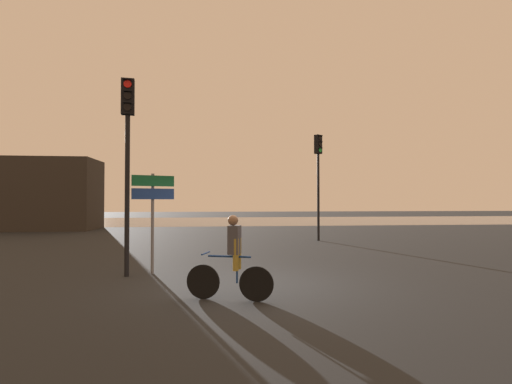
{
  "coord_description": "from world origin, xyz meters",
  "views": [
    {
      "loc": [
        -1.02,
        -8.95,
        1.89
      ],
      "look_at": [
        0.5,
        5.0,
        2.2
      ],
      "focal_mm": 28.0,
      "sensor_mm": 36.0,
      "label": 1
    }
  ],
  "objects_px": {
    "distant_building": "(25,194)",
    "traffic_light_near_left": "(128,140)",
    "cyclist": "(233,257)",
    "direction_sign_post": "(153,204)",
    "traffic_light_far_right": "(318,168)"
  },
  "relations": [
    {
      "from": "traffic_light_far_right",
      "to": "cyclist",
      "type": "xyz_separation_m",
      "value": [
        -4.61,
        -10.87,
        -2.64
      ]
    },
    {
      "from": "direction_sign_post",
      "to": "cyclist",
      "type": "distance_m",
      "value": 3.68
    },
    {
      "from": "distant_building",
      "to": "cyclist",
      "type": "bearing_deg",
      "value": -57.68
    },
    {
      "from": "traffic_light_near_left",
      "to": "cyclist",
      "type": "distance_m",
      "value": 4.5
    },
    {
      "from": "direction_sign_post",
      "to": "cyclist",
      "type": "relative_size",
      "value": 1.59
    },
    {
      "from": "traffic_light_near_left",
      "to": "distant_building",
      "type": "bearing_deg",
      "value": -67.46
    },
    {
      "from": "traffic_light_far_right",
      "to": "direction_sign_post",
      "type": "xyz_separation_m",
      "value": [
        -6.54,
        -7.89,
        -1.66
      ]
    },
    {
      "from": "traffic_light_far_right",
      "to": "direction_sign_post",
      "type": "relative_size",
      "value": 1.93
    },
    {
      "from": "traffic_light_far_right",
      "to": "direction_sign_post",
      "type": "distance_m",
      "value": 10.38
    },
    {
      "from": "traffic_light_near_left",
      "to": "traffic_light_far_right",
      "type": "xyz_separation_m",
      "value": [
        7.13,
        8.19,
        0.04
      ]
    },
    {
      "from": "traffic_light_near_left",
      "to": "cyclist",
      "type": "height_order",
      "value": "traffic_light_near_left"
    },
    {
      "from": "traffic_light_near_left",
      "to": "direction_sign_post",
      "type": "xyz_separation_m",
      "value": [
        0.59,
        0.3,
        -1.63
      ]
    },
    {
      "from": "distant_building",
      "to": "traffic_light_near_left",
      "type": "xyz_separation_m",
      "value": [
        10.01,
        -17.12,
        1.11
      ]
    },
    {
      "from": "cyclist",
      "to": "direction_sign_post",
      "type": "bearing_deg",
      "value": 50.83
    },
    {
      "from": "traffic_light_near_left",
      "to": "direction_sign_post",
      "type": "height_order",
      "value": "traffic_light_near_left"
    }
  ]
}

